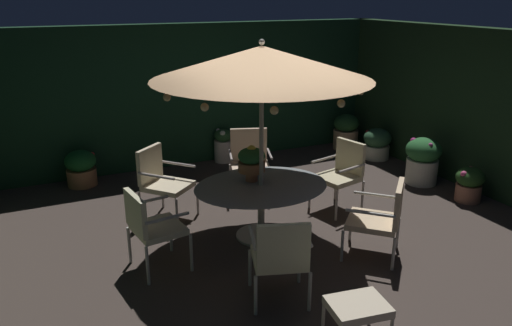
{
  "coord_description": "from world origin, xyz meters",
  "views": [
    {
      "loc": [
        -2.74,
        -5.1,
        3.03
      ],
      "look_at": [
        -0.16,
        0.38,
        0.97
      ],
      "focal_mm": 35.08,
      "sensor_mm": 36.0,
      "label": 1
    }
  ],
  "objects_px": {
    "patio_chair_southwest": "(250,158)",
    "potted_plant_back_left": "(469,183)",
    "centerpiece_planter": "(252,161)",
    "potted_plant_right_far": "(377,143)",
    "ottoman_footrest": "(358,308)",
    "potted_plant_front_corner": "(423,159)",
    "patio_dining_table": "(261,194)",
    "potted_plant_right_near": "(81,168)",
    "patio_chair_southeast": "(382,215)",
    "potted_plant_left_near": "(223,145)",
    "patio_umbrella": "(262,63)",
    "patio_chair_east": "(281,254)",
    "patio_chair_northeast": "(150,224)",
    "patio_chair_south": "(342,170)",
    "potted_plant_left_far": "(346,131)",
    "patio_chair_north": "(161,178)"
  },
  "relations": [
    {
      "from": "patio_dining_table",
      "to": "potted_plant_right_near",
      "type": "xyz_separation_m",
      "value": [
        -1.88,
        2.93,
        -0.29
      ]
    },
    {
      "from": "centerpiece_planter",
      "to": "potted_plant_right_far",
      "type": "relative_size",
      "value": 0.81
    },
    {
      "from": "patio_chair_southeast",
      "to": "potted_plant_right_far",
      "type": "relative_size",
      "value": 1.6
    },
    {
      "from": "centerpiece_planter",
      "to": "potted_plant_front_corner",
      "type": "relative_size",
      "value": 0.61
    },
    {
      "from": "potted_plant_right_near",
      "to": "potted_plant_left_near",
      "type": "xyz_separation_m",
      "value": [
        2.58,
        0.17,
        0.02
      ]
    },
    {
      "from": "potted_plant_back_left",
      "to": "potted_plant_left_near",
      "type": "bearing_deg",
      "value": 128.48
    },
    {
      "from": "patio_umbrella",
      "to": "patio_chair_east",
      "type": "bearing_deg",
      "value": -108.39
    },
    {
      "from": "patio_chair_northeast",
      "to": "patio_chair_east",
      "type": "bearing_deg",
      "value": -50.28
    },
    {
      "from": "potted_plant_right_near",
      "to": "patio_chair_south",
      "type": "bearing_deg",
      "value": -37.66
    },
    {
      "from": "potted_plant_right_far",
      "to": "patio_umbrella",
      "type": "bearing_deg",
      "value": -149.77
    },
    {
      "from": "patio_dining_table",
      "to": "patio_chair_north",
      "type": "height_order",
      "value": "patio_chair_north"
    },
    {
      "from": "potted_plant_right_near",
      "to": "potted_plant_left_near",
      "type": "height_order",
      "value": "potted_plant_left_near"
    },
    {
      "from": "potted_plant_front_corner",
      "to": "patio_umbrella",
      "type": "bearing_deg",
      "value": -169.32
    },
    {
      "from": "potted_plant_left_far",
      "to": "potted_plant_left_near",
      "type": "relative_size",
      "value": 1.15
    },
    {
      "from": "patio_chair_northeast",
      "to": "potted_plant_front_corner",
      "type": "height_order",
      "value": "patio_chair_northeast"
    },
    {
      "from": "patio_chair_north",
      "to": "centerpiece_planter",
      "type": "bearing_deg",
      "value": -45.64
    },
    {
      "from": "potted_plant_front_corner",
      "to": "potted_plant_right_far",
      "type": "xyz_separation_m",
      "value": [
        0.16,
        1.39,
        -0.11
      ]
    },
    {
      "from": "patio_chair_northeast",
      "to": "ottoman_footrest",
      "type": "distance_m",
      "value": 2.47
    },
    {
      "from": "potted_plant_front_corner",
      "to": "potted_plant_left_near",
      "type": "distance_m",
      "value": 3.58
    },
    {
      "from": "patio_chair_south",
      "to": "potted_plant_front_corner",
      "type": "bearing_deg",
      "value": 8.79
    },
    {
      "from": "potted_plant_left_near",
      "to": "potted_plant_back_left",
      "type": "distance_m",
      "value": 4.32
    },
    {
      "from": "centerpiece_planter",
      "to": "ottoman_footrest",
      "type": "height_order",
      "value": "centerpiece_planter"
    },
    {
      "from": "potted_plant_front_corner",
      "to": "patio_chair_southeast",
      "type": "bearing_deg",
      "value": -142.61
    },
    {
      "from": "potted_plant_right_far",
      "to": "potted_plant_left_near",
      "type": "bearing_deg",
      "value": 158.23
    },
    {
      "from": "patio_chair_south",
      "to": "patio_chair_southwest",
      "type": "bearing_deg",
      "value": 131.95
    },
    {
      "from": "patio_umbrella",
      "to": "potted_plant_right_far",
      "type": "distance_m",
      "value": 4.43
    },
    {
      "from": "patio_umbrella",
      "to": "patio_dining_table",
      "type": "bearing_deg",
      "value": -121.27
    },
    {
      "from": "potted_plant_right_near",
      "to": "patio_chair_north",
      "type": "bearing_deg",
      "value": -63.56
    },
    {
      "from": "patio_umbrella",
      "to": "potted_plant_front_corner",
      "type": "bearing_deg",
      "value": 10.68
    },
    {
      "from": "ottoman_footrest",
      "to": "potted_plant_front_corner",
      "type": "relative_size",
      "value": 0.73
    },
    {
      "from": "patio_chair_northeast",
      "to": "potted_plant_left_far",
      "type": "distance_m",
      "value": 5.62
    },
    {
      "from": "ottoman_footrest",
      "to": "patio_dining_table",
      "type": "bearing_deg",
      "value": 86.61
    },
    {
      "from": "patio_chair_northeast",
      "to": "potted_plant_left_near",
      "type": "height_order",
      "value": "patio_chair_northeast"
    },
    {
      "from": "potted_plant_right_far",
      "to": "centerpiece_planter",
      "type": "bearing_deg",
      "value": -152.39
    },
    {
      "from": "patio_chair_north",
      "to": "patio_chair_southwest",
      "type": "relative_size",
      "value": 0.99
    },
    {
      "from": "potted_plant_left_far",
      "to": "patio_chair_southeast",
      "type": "bearing_deg",
      "value": -119.61
    },
    {
      "from": "potted_plant_back_left",
      "to": "patio_chair_southwest",
      "type": "bearing_deg",
      "value": 149.41
    },
    {
      "from": "ottoman_footrest",
      "to": "potted_plant_right_near",
      "type": "height_order",
      "value": "potted_plant_right_near"
    },
    {
      "from": "patio_chair_northeast",
      "to": "potted_plant_right_far",
      "type": "xyz_separation_m",
      "value": [
        4.93,
        2.22,
        -0.27
      ]
    },
    {
      "from": "patio_chair_northeast",
      "to": "patio_chair_south",
      "type": "distance_m",
      "value": 3.01
    },
    {
      "from": "patio_chair_southwest",
      "to": "ottoman_footrest",
      "type": "relative_size",
      "value": 1.8
    },
    {
      "from": "patio_dining_table",
      "to": "patio_chair_southeast",
      "type": "distance_m",
      "value": 1.52
    },
    {
      "from": "patio_chair_north",
      "to": "potted_plant_back_left",
      "type": "bearing_deg",
      "value": -18.02
    },
    {
      "from": "potted_plant_back_left",
      "to": "potted_plant_right_far",
      "type": "bearing_deg",
      "value": 88.73
    },
    {
      "from": "patio_chair_south",
      "to": "patio_dining_table",
      "type": "bearing_deg",
      "value": -167.02
    },
    {
      "from": "patio_chair_east",
      "to": "potted_plant_right_near",
      "type": "xyz_separation_m",
      "value": [
        -1.41,
        4.36,
        -0.26
      ]
    },
    {
      "from": "patio_dining_table",
      "to": "potted_plant_right_far",
      "type": "bearing_deg",
      "value": 30.23
    },
    {
      "from": "patio_chair_northeast",
      "to": "potted_plant_front_corner",
      "type": "distance_m",
      "value": 4.84
    },
    {
      "from": "patio_chair_southwest",
      "to": "potted_plant_back_left",
      "type": "bearing_deg",
      "value": -30.59
    },
    {
      "from": "centerpiece_planter",
      "to": "potted_plant_left_near",
      "type": "distance_m",
      "value": 3.09
    }
  ]
}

